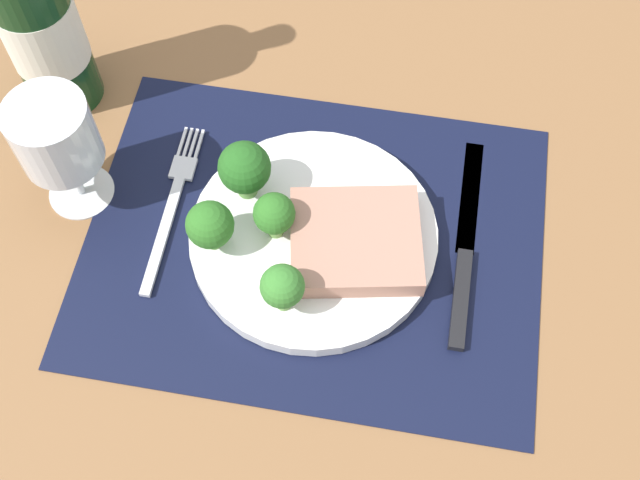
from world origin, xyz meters
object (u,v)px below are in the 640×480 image
(steak, at_px, (356,241))
(fork, at_px, (172,205))
(wine_bottle, at_px, (38,20))
(knife, at_px, (465,257))
(plate, at_px, (314,237))
(wine_glass, at_px, (56,140))

(steak, bearing_deg, fork, 173.09)
(wine_bottle, bearing_deg, steak, -23.37)
(fork, relative_size, knife, 0.83)
(steak, relative_size, fork, 0.62)
(plate, relative_size, wine_bottle, 0.81)
(fork, xyz_separation_m, knife, (0.29, -0.01, 0.00))
(wine_glass, bearing_deg, wine_bottle, 114.19)
(steak, relative_size, wine_glass, 0.91)
(steak, distance_m, fork, 0.19)
(plate, bearing_deg, fork, 174.35)
(fork, bearing_deg, plate, -6.34)
(knife, bearing_deg, plate, 179.59)
(steak, xyz_separation_m, knife, (0.10, 0.01, -0.02))
(steak, bearing_deg, plate, 168.74)
(plate, relative_size, wine_glass, 1.79)
(fork, bearing_deg, steak, -7.60)
(plate, height_order, wine_glass, wine_glass)
(wine_bottle, relative_size, wine_glass, 2.21)
(plate, xyz_separation_m, wine_glass, (-0.24, 0.02, 0.08))
(wine_glass, bearing_deg, knife, -1.64)
(knife, height_order, wine_glass, wine_glass)
(plate, bearing_deg, knife, 2.11)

